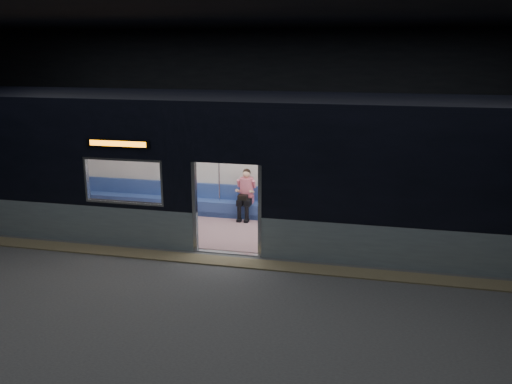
% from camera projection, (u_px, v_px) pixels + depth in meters
% --- Properties ---
extents(station_floor, '(24.00, 14.00, 0.01)m').
position_uv_depth(station_floor, '(214.00, 272.00, 11.05)').
color(station_floor, '#47494C').
rests_on(station_floor, ground).
extents(station_envelope, '(24.00, 14.00, 5.00)m').
position_uv_depth(station_envelope, '(210.00, 90.00, 10.10)').
color(station_envelope, black).
rests_on(station_envelope, station_floor).
extents(tactile_strip, '(22.80, 0.50, 0.03)m').
position_uv_depth(tactile_strip, '(221.00, 261.00, 11.57)').
color(tactile_strip, '#8C7F59').
rests_on(tactile_strip, station_floor).
extents(metro_car, '(18.00, 3.04, 3.35)m').
position_uv_depth(metro_car, '(244.00, 159.00, 12.97)').
color(metro_car, '#93A8AF').
rests_on(metro_car, station_floor).
extents(passenger, '(0.38, 0.65, 1.32)m').
position_uv_depth(passenger, '(246.00, 191.00, 14.23)').
color(passenger, black).
rests_on(passenger, metro_car).
extents(handbag, '(0.27, 0.24, 0.12)m').
position_uv_depth(handbag, '(243.00, 197.00, 14.07)').
color(handbag, black).
rests_on(handbag, passenger).
extents(transit_map, '(1.10, 0.03, 0.71)m').
position_uv_depth(transit_map, '(402.00, 169.00, 13.48)').
color(transit_map, white).
rests_on(transit_map, metro_car).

